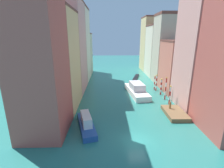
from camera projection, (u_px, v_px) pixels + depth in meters
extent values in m
plane|color=#28756B|center=(122.00, 87.00, 46.14)|extent=(154.00, 154.00, 0.00)
cube|color=#B25147|center=(39.00, 62.00, 22.08)|extent=(6.28, 7.79, 20.88)
cube|color=#DBB77A|center=(59.00, 62.00, 31.24)|extent=(6.28, 10.10, 18.05)
cube|color=brown|center=(54.00, 8.00, 28.65)|extent=(6.40, 10.30, 0.43)
cube|color=tan|center=(71.00, 48.00, 41.16)|extent=(6.28, 11.17, 21.68)
cube|color=beige|center=(79.00, 46.00, 51.95)|extent=(6.28, 10.39, 21.43)
cube|color=brown|center=(76.00, 7.00, 48.87)|extent=(6.40, 10.60, 0.59)
cube|color=#BCB299|center=(83.00, 54.00, 61.78)|extent=(6.28, 7.15, 14.25)
cube|color=brown|center=(82.00, 34.00, 59.73)|extent=(6.40, 7.30, 0.41)
cube|color=tan|center=(199.00, 54.00, 31.13)|extent=(6.28, 8.67, 20.95)
cube|color=#C6705B|center=(176.00, 67.00, 41.52)|extent=(6.28, 9.36, 12.35)
cube|color=brown|center=(179.00, 41.00, 39.73)|extent=(6.40, 9.55, 0.43)
cube|color=#BCB299|center=(166.00, 50.00, 49.05)|extent=(6.28, 7.54, 19.15)
cube|color=brown|center=(169.00, 14.00, 46.26)|extent=(6.40, 7.69, 0.77)
cube|color=beige|center=(157.00, 52.00, 58.25)|extent=(6.28, 10.24, 16.80)
cube|color=brown|center=(159.00, 25.00, 55.83)|extent=(6.40, 10.44, 0.53)
cube|color=#DBB77A|center=(150.00, 45.00, 67.59)|extent=(6.28, 9.75, 20.44)
cube|color=brown|center=(152.00, 17.00, 64.66)|extent=(6.40, 9.94, 0.49)
cube|color=brown|center=(175.00, 113.00, 29.97)|extent=(3.34, 5.90, 0.71)
cylinder|color=olive|center=(170.00, 105.00, 30.87)|extent=(0.36, 0.36, 1.23)
sphere|color=tan|center=(170.00, 102.00, 30.66)|extent=(0.26, 0.26, 0.26)
cylinder|color=red|center=(169.00, 102.00, 34.71)|extent=(0.32, 0.32, 0.93)
cylinder|color=white|center=(170.00, 98.00, 34.45)|extent=(0.32, 0.32, 0.93)
cylinder|color=red|center=(170.00, 93.00, 34.18)|extent=(0.32, 0.32, 0.93)
cylinder|color=white|center=(170.00, 89.00, 33.92)|extent=(0.32, 0.32, 0.93)
sphere|color=gold|center=(171.00, 86.00, 33.76)|extent=(0.35, 0.35, 0.35)
cylinder|color=red|center=(165.00, 97.00, 37.18)|extent=(0.25, 0.25, 0.99)
cylinder|color=white|center=(165.00, 93.00, 36.91)|extent=(0.25, 0.25, 0.99)
cylinder|color=red|center=(166.00, 89.00, 36.63)|extent=(0.25, 0.25, 0.99)
cylinder|color=white|center=(166.00, 85.00, 36.35)|extent=(0.25, 0.25, 0.99)
cylinder|color=red|center=(166.00, 80.00, 36.08)|extent=(0.25, 0.25, 0.99)
sphere|color=gold|center=(167.00, 78.00, 35.91)|extent=(0.28, 0.28, 0.28)
cylinder|color=red|center=(161.00, 93.00, 40.31)|extent=(0.36, 0.36, 0.62)
cylinder|color=white|center=(161.00, 91.00, 40.13)|extent=(0.36, 0.36, 0.62)
cylinder|color=red|center=(161.00, 89.00, 39.96)|extent=(0.36, 0.36, 0.62)
cylinder|color=white|center=(161.00, 86.00, 39.79)|extent=(0.36, 0.36, 0.62)
cylinder|color=red|center=(161.00, 84.00, 39.61)|extent=(0.36, 0.36, 0.62)
cylinder|color=white|center=(162.00, 81.00, 39.44)|extent=(0.36, 0.36, 0.62)
sphere|color=gold|center=(162.00, 79.00, 39.31)|extent=(0.40, 0.40, 0.40)
cylinder|color=red|center=(156.00, 89.00, 43.16)|extent=(0.31, 0.31, 0.67)
cylinder|color=white|center=(156.00, 87.00, 42.97)|extent=(0.31, 0.31, 0.67)
cylinder|color=red|center=(156.00, 85.00, 42.79)|extent=(0.31, 0.31, 0.67)
cylinder|color=white|center=(156.00, 82.00, 42.60)|extent=(0.31, 0.31, 0.67)
cylinder|color=red|center=(157.00, 80.00, 42.41)|extent=(0.31, 0.31, 0.67)
cylinder|color=white|center=(157.00, 77.00, 42.23)|extent=(0.31, 0.31, 0.67)
sphere|color=gold|center=(157.00, 75.00, 42.10)|extent=(0.34, 0.34, 0.34)
cylinder|color=red|center=(154.00, 88.00, 44.10)|extent=(0.28, 0.28, 0.71)
cylinder|color=white|center=(154.00, 86.00, 43.90)|extent=(0.28, 0.28, 0.71)
cylinder|color=red|center=(155.00, 83.00, 43.70)|extent=(0.28, 0.28, 0.71)
cylinder|color=white|center=(155.00, 80.00, 43.50)|extent=(0.28, 0.28, 0.71)
cylinder|color=red|center=(155.00, 78.00, 43.30)|extent=(0.28, 0.28, 0.71)
sphere|color=gold|center=(155.00, 76.00, 43.17)|extent=(0.31, 0.31, 0.31)
cube|color=white|center=(137.00, 92.00, 40.55)|extent=(4.80, 11.47, 1.27)
cube|color=silver|center=(137.00, 86.00, 40.15)|extent=(3.33, 5.26, 1.60)
cube|color=black|center=(136.00, 77.00, 56.04)|extent=(3.66, 8.83, 0.46)
cube|color=#234C93|center=(86.00, 126.00, 25.68)|extent=(4.00, 8.01, 0.85)
cube|color=silver|center=(86.00, 119.00, 25.36)|extent=(2.26, 4.06, 1.45)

